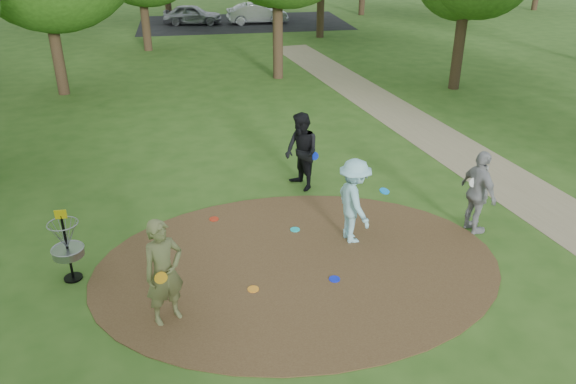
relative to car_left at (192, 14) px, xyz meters
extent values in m
plane|color=#2D5119|center=(1.42, -29.86, -0.65)|extent=(100.00, 100.00, 0.00)
cylinder|color=#47301C|center=(1.42, -29.86, -0.64)|extent=(8.40, 8.40, 0.02)
cube|color=#8C7A5B|center=(7.92, -27.86, -0.65)|extent=(7.55, 39.89, 0.01)
cube|color=black|center=(3.42, 0.14, -0.65)|extent=(14.00, 8.00, 0.01)
imported|color=#666A3D|center=(-1.19, -31.17, 0.34)|extent=(0.87, 0.77, 1.99)
cylinder|color=#F6A71B|center=(-1.23, -31.41, 0.40)|extent=(0.22, 0.09, 0.22)
imported|color=#90CDD7|center=(2.79, -29.08, 0.31)|extent=(0.89, 1.33, 1.92)
cylinder|color=#0D83E0|center=(3.48, -29.03, 0.47)|extent=(0.30, 0.30, 0.08)
imported|color=black|center=(2.20, -26.25, 0.37)|extent=(1.07, 1.20, 2.05)
cylinder|color=#0C29D7|center=(2.53, -26.30, 0.26)|extent=(0.23, 0.12, 0.22)
imported|color=gray|center=(5.62, -29.18, 0.32)|extent=(0.65, 1.20, 1.95)
cylinder|color=silver|center=(5.46, -29.19, 0.59)|extent=(0.22, 0.06, 0.22)
cylinder|color=#19CBCE|center=(1.61, -28.46, -0.62)|extent=(0.22, 0.22, 0.02)
cylinder|color=#0D20E8|center=(2.02, -30.53, -0.62)|extent=(0.22, 0.22, 0.02)
cylinder|color=red|center=(-0.19, -27.63, -0.62)|extent=(0.22, 0.22, 0.02)
imported|color=#95979C|center=(0.00, 0.00, 0.00)|extent=(4.01, 2.07, 1.31)
imported|color=#95999C|center=(4.31, -0.42, 0.01)|extent=(4.10, 1.58, 1.33)
cylinder|color=orange|center=(0.39, -30.58, -0.62)|extent=(0.22, 0.22, 0.02)
cylinder|color=black|center=(-3.08, -29.56, 0.02)|extent=(0.05, 0.05, 1.35)
cylinder|color=black|center=(-3.08, -29.56, -0.63)|extent=(0.36, 0.36, 0.04)
cylinder|color=gray|center=(-3.08, -29.56, -0.03)|extent=(0.60, 0.60, 0.16)
torus|color=gray|center=(-3.08, -29.56, 0.05)|extent=(0.63, 0.63, 0.03)
torus|color=gray|center=(-3.08, -29.56, 0.60)|extent=(0.58, 0.58, 0.02)
cube|color=yellow|center=(-3.08, -29.56, 0.80)|extent=(0.22, 0.02, 0.18)
cylinder|color=#332316|center=(-5.58, -15.86, 1.25)|extent=(0.44, 0.44, 3.80)
cylinder|color=#332316|center=(3.42, -14.86, 1.44)|extent=(0.44, 0.44, 4.18)
cylinder|color=#332316|center=(10.42, -17.86, 1.15)|extent=(0.44, 0.44, 3.61)
cylinder|color=#332316|center=(-2.58, -7.86, 1.06)|extent=(0.44, 0.44, 3.42)
camera|label=1|loc=(-0.50, -39.44, 5.80)|focal=35.00mm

